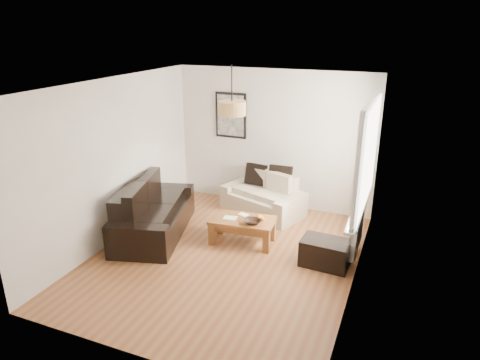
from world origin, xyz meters
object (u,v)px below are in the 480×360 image
at_px(loveseat_cream, 263,194).
at_px(coffee_table, 242,231).
at_px(sofa_leather, 154,210).
at_px(ottoman, 325,253).

height_order(loveseat_cream, coffee_table, loveseat_cream).
height_order(sofa_leather, coffee_table, sofa_leather).
relative_size(sofa_leather, coffee_table, 1.92).
distance_m(sofa_leather, coffee_table, 1.53).
distance_m(loveseat_cream, coffee_table, 1.25).
relative_size(loveseat_cream, sofa_leather, 0.76).
bearing_deg(coffee_table, sofa_leather, -170.41).
relative_size(sofa_leather, ottoman, 2.80).
bearing_deg(sofa_leather, coffee_table, -96.22).
bearing_deg(sofa_leather, ottoman, -104.48).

